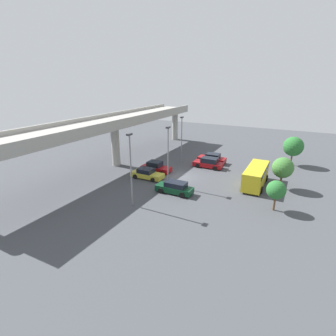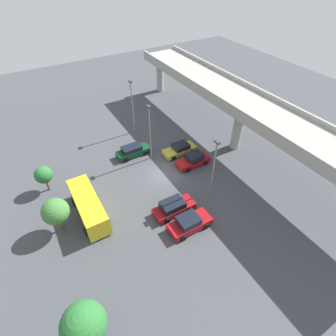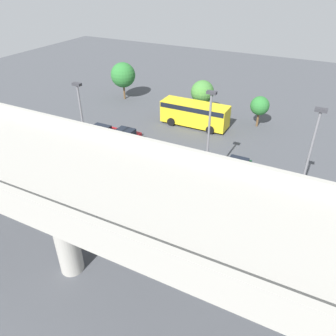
{
  "view_description": "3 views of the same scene",
  "coord_description": "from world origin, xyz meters",
  "px_view_note": "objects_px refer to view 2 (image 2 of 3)",
  "views": [
    {
      "loc": [
        -32.45,
        -14.65,
        13.49
      ],
      "look_at": [
        -0.64,
        1.87,
        1.24
      ],
      "focal_mm": 28.0,
      "sensor_mm": 36.0,
      "label": 1
    },
    {
      "loc": [
        21.43,
        -12.02,
        22.57
      ],
      "look_at": [
        0.64,
        0.25,
        1.48
      ],
      "focal_mm": 28.0,
      "sensor_mm": 36.0,
      "label": 2
    },
    {
      "loc": [
        -11.04,
        20.95,
        15.28
      ],
      "look_at": [
        -0.71,
        0.76,
        1.09
      ],
      "focal_mm": 35.0,
      "sensor_mm": 36.0,
      "label": 3
    }
  ],
  "objects_px": {
    "tree_front_centre": "(55,212)",
    "shuttle_bus": "(88,205)",
    "parked_car_3": "(174,207)",
    "lamp_post_by_overpass": "(132,104)",
    "parked_car_1": "(180,149)",
    "tree_front_far_right": "(84,325)",
    "parked_car_4": "(189,223)",
    "lamp_post_mid_lot": "(150,129)",
    "tree_front_left": "(44,175)",
    "parked_car_2": "(193,160)",
    "lamp_post_near_aisle": "(214,166)",
    "parked_car_0": "(133,151)"
  },
  "relations": [
    {
      "from": "lamp_post_mid_lot",
      "to": "tree_front_centre",
      "type": "distance_m",
      "value": 14.64
    },
    {
      "from": "parked_car_1",
      "to": "shuttle_bus",
      "type": "height_order",
      "value": "shuttle_bus"
    },
    {
      "from": "lamp_post_near_aisle",
      "to": "parked_car_1",
      "type": "bearing_deg",
      "value": 170.87
    },
    {
      "from": "shuttle_bus",
      "to": "lamp_post_by_overpass",
      "type": "distance_m",
      "value": 16.93
    },
    {
      "from": "parked_car_1",
      "to": "parked_car_3",
      "type": "bearing_deg",
      "value": 53.96
    },
    {
      "from": "lamp_post_near_aisle",
      "to": "lamp_post_mid_lot",
      "type": "relative_size",
      "value": 0.99
    },
    {
      "from": "shuttle_bus",
      "to": "lamp_post_mid_lot",
      "type": "relative_size",
      "value": 0.94
    },
    {
      "from": "parked_car_0",
      "to": "parked_car_3",
      "type": "distance_m",
      "value": 11.42
    },
    {
      "from": "parked_car_0",
      "to": "tree_front_left",
      "type": "bearing_deg",
      "value": -175.29
    },
    {
      "from": "parked_car_3",
      "to": "parked_car_4",
      "type": "relative_size",
      "value": 1.01
    },
    {
      "from": "lamp_post_mid_lot",
      "to": "shuttle_bus",
      "type": "bearing_deg",
      "value": -62.48
    },
    {
      "from": "parked_car_4",
      "to": "lamp_post_by_overpass",
      "type": "relative_size",
      "value": 0.56
    },
    {
      "from": "tree_front_centre",
      "to": "shuttle_bus",
      "type": "bearing_deg",
      "value": 97.82
    },
    {
      "from": "shuttle_bus",
      "to": "tree_front_left",
      "type": "distance_m",
      "value": 6.97
    },
    {
      "from": "parked_car_4",
      "to": "lamp_post_mid_lot",
      "type": "relative_size",
      "value": 0.58
    },
    {
      "from": "tree_front_centre",
      "to": "lamp_post_mid_lot",
      "type": "bearing_deg",
      "value": 113.4
    },
    {
      "from": "parked_car_3",
      "to": "lamp_post_by_overpass",
      "type": "xyz_separation_m",
      "value": [
        -16.62,
        3.14,
        4.02
      ]
    },
    {
      "from": "tree_front_centre",
      "to": "parked_car_2",
      "type": "bearing_deg",
      "value": 95.75
    },
    {
      "from": "parked_car_0",
      "to": "lamp_post_by_overpass",
      "type": "relative_size",
      "value": 0.57
    },
    {
      "from": "parked_car_4",
      "to": "tree_front_left",
      "type": "xyz_separation_m",
      "value": [
        -13.08,
        -11.3,
        1.6
      ]
    },
    {
      "from": "parked_car_1",
      "to": "tree_front_left",
      "type": "distance_m",
      "value": 17.43
    },
    {
      "from": "lamp_post_near_aisle",
      "to": "tree_front_centre",
      "type": "height_order",
      "value": "lamp_post_near_aisle"
    },
    {
      "from": "parked_car_1",
      "to": "tree_front_far_right",
      "type": "relative_size",
      "value": 0.99
    },
    {
      "from": "lamp_post_by_overpass",
      "to": "parked_car_3",
      "type": "bearing_deg",
      "value": -10.69
    },
    {
      "from": "parked_car_1",
      "to": "shuttle_bus",
      "type": "xyz_separation_m",
      "value": [
        4.32,
        -14.2,
        0.89
      ]
    },
    {
      "from": "parked_car_4",
      "to": "tree_front_far_right",
      "type": "xyz_separation_m",
      "value": [
        4.75,
        -11.9,
        2.41
      ]
    },
    {
      "from": "lamp_post_mid_lot",
      "to": "tree_front_far_right",
      "type": "relative_size",
      "value": 1.66
    },
    {
      "from": "lamp_post_by_overpass",
      "to": "parked_car_1",
      "type": "bearing_deg",
      "value": 21.04
    },
    {
      "from": "lamp_post_near_aisle",
      "to": "parked_car_4",
      "type": "bearing_deg",
      "value": -61.0
    },
    {
      "from": "parked_car_3",
      "to": "lamp_post_by_overpass",
      "type": "bearing_deg",
      "value": 79.31
    },
    {
      "from": "lamp_post_by_overpass",
      "to": "lamp_post_near_aisle",
      "type": "bearing_deg",
      "value": 5.82
    },
    {
      "from": "tree_front_left",
      "to": "tree_front_far_right",
      "type": "xyz_separation_m",
      "value": [
        17.83,
        -0.6,
        0.81
      ]
    },
    {
      "from": "lamp_post_near_aisle",
      "to": "lamp_post_mid_lot",
      "type": "xyz_separation_m",
      "value": [
        -9.69,
        -2.54,
        0.05
      ]
    },
    {
      "from": "parked_car_2",
      "to": "tree_front_left",
      "type": "distance_m",
      "value": 18.23
    },
    {
      "from": "parked_car_2",
      "to": "shuttle_bus",
      "type": "height_order",
      "value": "shuttle_bus"
    },
    {
      "from": "lamp_post_near_aisle",
      "to": "tree_front_left",
      "type": "bearing_deg",
      "value": -123.67
    },
    {
      "from": "tree_front_left",
      "to": "parked_car_4",
      "type": "bearing_deg",
      "value": 40.82
    },
    {
      "from": "parked_car_4",
      "to": "lamp_post_by_overpass",
      "type": "distance_m",
      "value": 19.86
    },
    {
      "from": "parked_car_1",
      "to": "tree_front_centre",
      "type": "xyz_separation_m",
      "value": [
        4.74,
        -17.27,
        2.18
      ]
    },
    {
      "from": "parked_car_3",
      "to": "tree_front_far_right",
      "type": "xyz_separation_m",
      "value": [
        7.36,
        -11.61,
        2.39
      ]
    },
    {
      "from": "lamp_post_mid_lot",
      "to": "lamp_post_by_overpass",
      "type": "height_order",
      "value": "lamp_post_by_overpass"
    },
    {
      "from": "parked_car_0",
      "to": "parked_car_3",
      "type": "height_order",
      "value": "parked_car_3"
    },
    {
      "from": "parked_car_3",
      "to": "parked_car_1",
      "type": "bearing_deg",
      "value": 53.96
    },
    {
      "from": "parked_car_1",
      "to": "parked_car_3",
      "type": "xyz_separation_m",
      "value": [
        8.57,
        -6.23,
        0.12
      ]
    },
    {
      "from": "parked_car_2",
      "to": "lamp_post_near_aisle",
      "type": "bearing_deg",
      "value": 73.91
    },
    {
      "from": "parked_car_2",
      "to": "parked_car_0",
      "type": "bearing_deg",
      "value": -43.91
    },
    {
      "from": "lamp_post_mid_lot",
      "to": "parked_car_4",
      "type": "bearing_deg",
      "value": -9.37
    },
    {
      "from": "parked_car_4",
      "to": "parked_car_3",
      "type": "bearing_deg",
      "value": 96.34
    },
    {
      "from": "shuttle_bus",
      "to": "lamp_post_mid_lot",
      "type": "distance_m",
      "value": 11.98
    },
    {
      "from": "tree_front_far_right",
      "to": "parked_car_2",
      "type": "bearing_deg",
      "value": 125.61
    }
  ]
}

